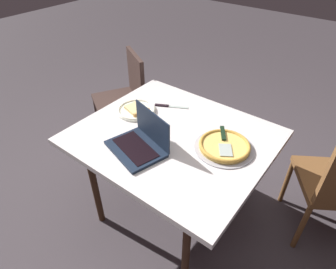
{
  "coord_description": "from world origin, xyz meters",
  "views": [
    {
      "loc": [
        0.82,
        -1.12,
        1.81
      ],
      "look_at": [
        0.01,
        -0.07,
        0.79
      ],
      "focal_mm": 30.83,
      "sensor_mm": 36.0,
      "label": 1
    }
  ],
  "objects_px": {
    "pizza_plate": "(137,110)",
    "pizza_tray": "(224,146)",
    "table_knife": "(168,106)",
    "chair_near": "(125,94)",
    "dining_table": "(173,143)",
    "laptop": "(141,142)"
  },
  "relations": [
    {
      "from": "laptop",
      "to": "table_knife",
      "type": "height_order",
      "value": "laptop"
    },
    {
      "from": "pizza_plate",
      "to": "pizza_tray",
      "type": "height_order",
      "value": "same"
    },
    {
      "from": "pizza_plate",
      "to": "chair_near",
      "type": "bearing_deg",
      "value": 142.58
    },
    {
      "from": "laptop",
      "to": "pizza_tray",
      "type": "relative_size",
      "value": 1.09
    },
    {
      "from": "pizza_tray",
      "to": "table_knife",
      "type": "bearing_deg",
      "value": 163.16
    },
    {
      "from": "laptop",
      "to": "pizza_tray",
      "type": "distance_m",
      "value": 0.48
    },
    {
      "from": "table_knife",
      "to": "chair_near",
      "type": "height_order",
      "value": "chair_near"
    },
    {
      "from": "pizza_plate",
      "to": "chair_near",
      "type": "relative_size",
      "value": 0.3
    },
    {
      "from": "pizza_plate",
      "to": "laptop",
      "type": "bearing_deg",
      "value": -43.83
    },
    {
      "from": "pizza_tray",
      "to": "laptop",
      "type": "bearing_deg",
      "value": -143.07
    },
    {
      "from": "pizza_plate",
      "to": "pizza_tray",
      "type": "xyz_separation_m",
      "value": [
        0.66,
        0.02,
        0.0
      ]
    },
    {
      "from": "dining_table",
      "to": "chair_near",
      "type": "relative_size",
      "value": 1.32
    },
    {
      "from": "chair_near",
      "to": "dining_table",
      "type": "bearing_deg",
      "value": -27.87
    },
    {
      "from": "pizza_tray",
      "to": "table_knife",
      "type": "xyz_separation_m",
      "value": [
        -0.53,
        0.16,
        -0.01
      ]
    },
    {
      "from": "laptop",
      "to": "table_knife",
      "type": "relative_size",
      "value": 1.74
    },
    {
      "from": "laptop",
      "to": "pizza_tray",
      "type": "bearing_deg",
      "value": 36.93
    },
    {
      "from": "dining_table",
      "to": "chair_near",
      "type": "bearing_deg",
      "value": 152.13
    },
    {
      "from": "dining_table",
      "to": "pizza_plate",
      "type": "bearing_deg",
      "value": 171.05
    },
    {
      "from": "table_knife",
      "to": "chair_near",
      "type": "xyz_separation_m",
      "value": [
        -0.68,
        0.24,
        -0.25
      ]
    },
    {
      "from": "dining_table",
      "to": "laptop",
      "type": "relative_size",
      "value": 3.04
    },
    {
      "from": "dining_table",
      "to": "table_knife",
      "type": "xyz_separation_m",
      "value": [
        -0.22,
        0.24,
        0.07
      ]
    },
    {
      "from": "pizza_plate",
      "to": "table_knife",
      "type": "height_order",
      "value": "pizza_plate"
    }
  ]
}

